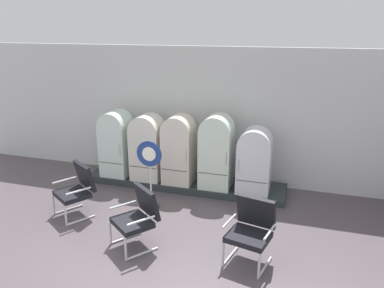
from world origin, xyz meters
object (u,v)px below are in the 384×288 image
(refrigerator_0, at_px, (116,141))
(refrigerator_1, at_px, (147,145))
(refrigerator_2, at_px, (179,147))
(armchair_right, at_px, (251,228))
(sign_stand, at_px, (150,174))
(refrigerator_3, at_px, (216,149))
(armchair_left, at_px, (77,188))
(refrigerator_4, at_px, (254,159))
(armchair_center, at_px, (138,215))

(refrigerator_0, distance_m, refrigerator_1, 0.80)
(refrigerator_1, bearing_deg, refrigerator_2, -0.56)
(armchair_right, bearing_deg, sign_stand, 151.80)
(refrigerator_0, xyz_separation_m, refrigerator_1, (0.80, -0.02, -0.02))
(refrigerator_1, height_order, refrigerator_3, refrigerator_3)
(refrigerator_0, height_order, armchair_left, refrigerator_0)
(refrigerator_3, bearing_deg, refrigerator_4, -0.81)
(refrigerator_3, relative_size, armchair_right, 1.57)
(refrigerator_4, relative_size, armchair_center, 1.36)
(sign_stand, bearing_deg, refrigerator_0, 140.02)
(refrigerator_1, xyz_separation_m, armchair_right, (2.72, -2.26, -0.38))
(refrigerator_3, relative_size, refrigerator_4, 1.16)
(refrigerator_3, distance_m, armchair_left, 2.96)
(refrigerator_0, distance_m, armchair_right, 4.21)
(armchair_center, height_order, sign_stand, sign_stand)
(refrigerator_3, xyz_separation_m, armchair_right, (1.11, -2.27, -0.44))
(refrigerator_2, xyz_separation_m, refrigerator_3, (0.86, 0.01, 0.03))
(refrigerator_1, bearing_deg, armchair_right, -39.78)
(refrigerator_0, height_order, refrigerator_2, refrigerator_2)
(refrigerator_2, relative_size, sign_stand, 1.09)
(refrigerator_2, height_order, refrigerator_4, refrigerator_2)
(refrigerator_2, distance_m, refrigerator_4, 1.68)
(sign_stand, bearing_deg, refrigerator_4, 29.51)
(refrigerator_4, height_order, armchair_left, refrigerator_4)
(refrigerator_0, bearing_deg, refrigerator_4, -0.47)
(refrigerator_1, relative_size, sign_stand, 1.06)
(refrigerator_3, relative_size, armchair_center, 1.57)
(armchair_left, height_order, armchair_right, same)
(refrigerator_0, distance_m, refrigerator_3, 2.41)
(refrigerator_2, relative_size, armchair_right, 1.51)
(refrigerator_1, xyz_separation_m, armchair_center, (0.86, -2.40, -0.38))
(refrigerator_0, xyz_separation_m, sign_stand, (1.32, -1.11, -0.23))
(refrigerator_1, height_order, sign_stand, refrigerator_1)
(armchair_center, bearing_deg, sign_stand, 104.30)
(refrigerator_1, xyz_separation_m, refrigerator_2, (0.76, -0.01, 0.02))
(armchair_right, bearing_deg, refrigerator_0, 146.98)
(refrigerator_4, xyz_separation_m, sign_stand, (-1.91, -1.08, -0.14))
(refrigerator_2, height_order, armchair_left, refrigerator_2)
(refrigerator_1, distance_m, armchair_right, 3.56)
(refrigerator_4, height_order, armchair_center, refrigerator_4)
(refrigerator_4, distance_m, armchair_left, 3.63)
(armchair_center, bearing_deg, refrigerator_1, 109.74)
(refrigerator_2, xyz_separation_m, refrigerator_4, (1.68, 0.00, -0.09))
(refrigerator_1, distance_m, armchair_center, 2.58)
(refrigerator_2, xyz_separation_m, sign_stand, (-0.23, -1.08, -0.23))
(refrigerator_4, bearing_deg, armchair_right, -82.92)
(refrigerator_2, bearing_deg, armchair_right, -48.98)
(armchair_left, bearing_deg, refrigerator_2, 49.80)
(armchair_center, distance_m, sign_stand, 1.37)
(armchair_left, relative_size, sign_stand, 0.72)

